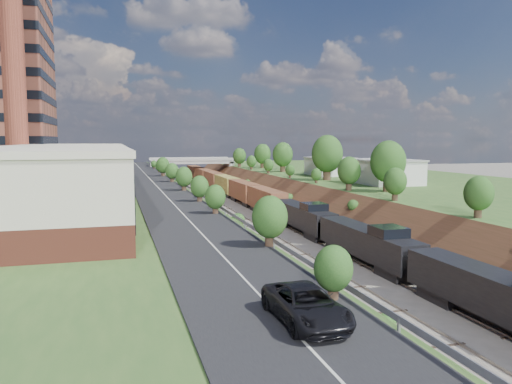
# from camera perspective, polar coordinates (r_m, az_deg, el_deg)

# --- Properties ---
(ground) EXTENTS (400.00, 400.00, 0.00)m
(ground) POSITION_cam_1_polar(r_m,az_deg,el_deg) (36.35, 23.99, -15.00)
(ground) COLOR #6B665B
(ground) RESTS_ON ground
(platform_left) EXTENTS (44.00, 180.00, 5.00)m
(platform_left) POSITION_cam_1_polar(r_m,az_deg,el_deg) (87.08, -22.95, -1.21)
(platform_left) COLOR #345A25
(platform_left) RESTS_ON ground
(platform_right) EXTENTS (44.00, 180.00, 5.00)m
(platform_right) POSITION_cam_1_polar(r_m,az_deg,el_deg) (102.55, 16.73, 0.03)
(platform_right) COLOR #345A25
(platform_right) RESTS_ON ground
(embankment_left) EXTENTS (10.00, 180.00, 10.00)m
(embankment_left) POSITION_cam_1_polar(r_m,az_deg,el_deg) (87.47, -8.42, -2.42)
(embankment_left) COLOR brown
(embankment_left) RESTS_ON ground
(embankment_right) EXTENTS (10.00, 180.00, 10.00)m
(embankment_right) POSITION_cam_1_polar(r_m,az_deg,el_deg) (92.89, 5.17, -1.89)
(embankment_right) COLOR brown
(embankment_right) RESTS_ON ground
(rail_left_track) EXTENTS (1.58, 180.00, 0.18)m
(rail_left_track) POSITION_cam_1_polar(r_m,az_deg,el_deg) (88.92, -3.04, -2.17)
(rail_left_track) COLOR gray
(rail_left_track) RESTS_ON ground
(rail_right_track) EXTENTS (1.58, 180.00, 0.18)m
(rail_right_track) POSITION_cam_1_polar(r_m,az_deg,el_deg) (90.21, 0.18, -2.04)
(rail_right_track) COLOR gray
(rail_right_track) RESTS_ON ground
(road) EXTENTS (8.00, 180.00, 0.10)m
(road) POSITION_cam_1_polar(r_m,az_deg,el_deg) (86.41, -11.43, 0.79)
(road) COLOR black
(road) RESTS_ON platform_left
(guardrail) EXTENTS (0.10, 171.00, 0.70)m
(guardrail) POSITION_cam_1_polar(r_m,az_deg,el_deg) (86.59, -8.72, 1.19)
(guardrail) COLOR #99999E
(guardrail) RESTS_ON platform_left
(commercial_building) EXTENTS (14.30, 62.30, 7.00)m
(commercial_building) POSITION_cam_1_polar(r_m,az_deg,el_deg) (64.20, -21.09, 1.84)
(commercial_building) COLOR brown
(commercial_building) RESTS_ON platform_left
(smokestack) EXTENTS (3.20, 3.20, 40.00)m
(smokestack) POSITION_cam_1_polar(r_m,az_deg,el_deg) (83.86, -26.02, 13.83)
(smokestack) COLOR brown
(smokestack) RESTS_ON platform_left
(overpass) EXTENTS (24.50, 8.30, 7.40)m
(overpass) POSITION_cam_1_polar(r_m,az_deg,el_deg) (149.67, -7.40, 2.96)
(overpass) COLOR gray
(overpass) RESTS_ON ground
(white_building_near) EXTENTS (9.00, 12.00, 4.00)m
(white_building_near) POSITION_cam_1_polar(r_m,az_deg,el_deg) (90.43, 14.47, 2.19)
(white_building_near) COLOR silver
(white_building_near) RESTS_ON platform_right
(white_building_far) EXTENTS (8.00, 10.00, 3.60)m
(white_building_far) POSITION_cam_1_polar(r_m,az_deg,el_deg) (109.74, 8.42, 2.85)
(white_building_far) COLOR silver
(white_building_far) RESTS_ON platform_right
(tree_right_large) EXTENTS (5.25, 5.25, 7.61)m
(tree_right_large) POSITION_cam_1_polar(r_m,az_deg,el_deg) (76.68, 14.86, 3.31)
(tree_right_large) COLOR #473323
(tree_right_large) RESTS_ON platform_right
(tree_left_crest) EXTENTS (2.45, 2.45, 3.55)m
(tree_left_crest) POSITION_cam_1_polar(r_m,az_deg,el_deg) (47.32, -3.11, -0.89)
(tree_left_crest) COLOR #473323
(tree_left_crest) RESTS_ON platform_left
(freight_train) EXTENTS (2.88, 147.40, 4.55)m
(freight_train) POSITION_cam_1_polar(r_m,az_deg,el_deg) (98.69, -1.30, 0.06)
(freight_train) COLOR black
(freight_train) RESTS_ON ground
(suv) EXTENTS (2.62, 5.44, 1.50)m
(suv) POSITION_cam_1_polar(r_m,az_deg,el_deg) (21.45, 5.76, -12.70)
(suv) COLOR black
(suv) RESTS_ON road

